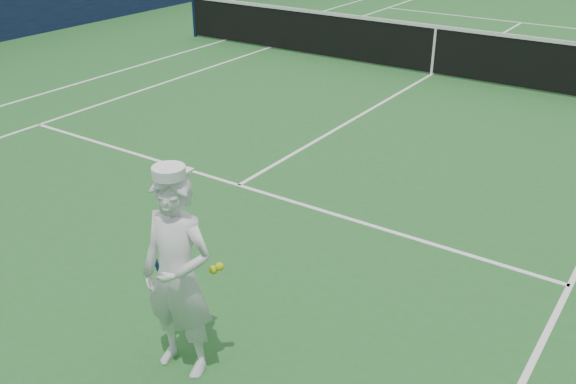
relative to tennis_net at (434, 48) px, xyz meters
The scene contains 4 objects.
ground 0.55m from the tennis_net, ahead, with size 80.00×80.00×0.00m, color #246027.
court_markings 0.55m from the tennis_net, ahead, with size 11.03×23.83×0.01m.
tennis_net is the anchor object (origin of this frame).
tennis_player 9.52m from the tennis_net, 79.35° to the right, with size 0.79×0.48×1.78m.
Camera 1 is at (4.76, -12.29, 3.58)m, focal length 40.00 mm.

